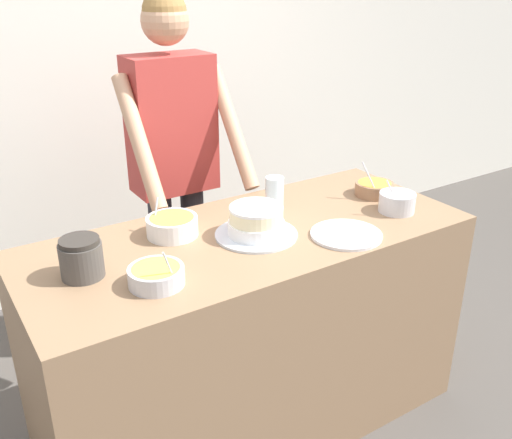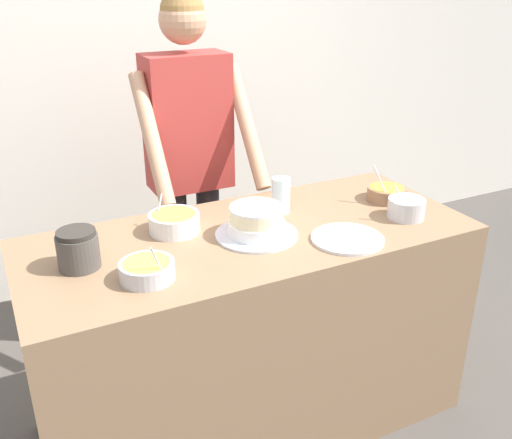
{
  "view_description": "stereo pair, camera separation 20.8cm",
  "coord_description": "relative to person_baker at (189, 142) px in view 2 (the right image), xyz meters",
  "views": [
    {
      "loc": [
        -1.05,
        -1.32,
        1.85
      ],
      "look_at": [
        0.0,
        0.33,
        0.98
      ],
      "focal_mm": 40.0,
      "sensor_mm": 36.0,
      "label": 1
    },
    {
      "loc": [
        -0.87,
        -1.42,
        1.85
      ],
      "look_at": [
        0.0,
        0.33,
        0.98
      ],
      "focal_mm": 40.0,
      "sensor_mm": 36.0,
      "label": 2
    }
  ],
  "objects": [
    {
      "name": "counter",
      "position": [
        -0.03,
        -0.73,
        -0.63
      ],
      "size": [
        1.75,
        0.74,
        0.91
      ],
      "color": "#8C6B4C",
      "rests_on": "ground_plane"
    },
    {
      "name": "cake",
      "position": [
        -0.02,
        -0.75,
        -0.12
      ],
      "size": [
        0.32,
        0.32,
        0.12
      ],
      "color": "silver",
      "rests_on": "counter"
    },
    {
      "name": "person_baker",
      "position": [
        0.0,
        0.0,
        0.0
      ],
      "size": [
        0.53,
        0.48,
        1.77
      ],
      "color": "#2D2D38",
      "rests_on": "ground_plane"
    },
    {
      "name": "frosting_bowl_olive",
      "position": [
        -0.28,
        -0.58,
        -0.13
      ],
      "size": [
        0.2,
        0.2,
        0.14
      ],
      "color": "white",
      "rests_on": "counter"
    },
    {
      "name": "ceramic_plate",
      "position": [
        0.27,
        -0.94,
        -0.17
      ],
      "size": [
        0.27,
        0.27,
        0.01
      ],
      "color": "silver",
      "rests_on": "counter"
    },
    {
      "name": "frosting_bowl_orange",
      "position": [
        0.66,
        -0.68,
        -0.14
      ],
      "size": [
        0.17,
        0.17,
        0.17
      ],
      "color": "#936B4C",
      "rests_on": "counter"
    },
    {
      "name": "drinking_glass",
      "position": [
        0.18,
        -0.59,
        -0.1
      ],
      "size": [
        0.08,
        0.08,
        0.15
      ],
      "color": "silver",
      "rests_on": "counter"
    },
    {
      "name": "frosting_bowl_white",
      "position": [
        0.61,
        -0.87,
        -0.13
      ],
      "size": [
        0.15,
        0.15,
        0.15
      ],
      "color": "silver",
      "rests_on": "counter"
    },
    {
      "name": "frosting_bowl_yellow",
      "position": [
        -0.49,
        -0.89,
        -0.14
      ],
      "size": [
        0.18,
        0.18,
        0.15
      ],
      "color": "silver",
      "rests_on": "counter"
    },
    {
      "name": "stoneware_jar",
      "position": [
        -0.67,
        -0.71,
        -0.11
      ],
      "size": [
        0.14,
        0.14,
        0.14
      ],
      "color": "#4C4742",
      "rests_on": "counter"
    },
    {
      "name": "wall_back",
      "position": [
        -0.03,
        0.83,
        0.22
      ],
      "size": [
        10.0,
        0.05,
        2.6
      ],
      "color": "silver",
      "rests_on": "ground_plane"
    }
  ]
}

